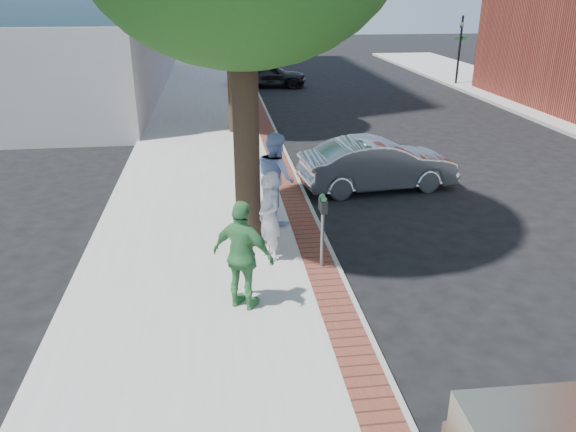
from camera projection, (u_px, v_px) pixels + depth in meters
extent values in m
plane|color=black|center=(289.00, 290.00, 10.36)|extent=(120.00, 120.00, 0.00)
cube|color=#9E9991|center=(208.00, 164.00, 17.50)|extent=(5.00, 60.00, 0.15)
cube|color=brown|center=(278.00, 159.00, 17.73)|extent=(0.60, 60.00, 0.01)
cube|color=gray|center=(289.00, 161.00, 17.81)|extent=(0.10, 60.00, 0.15)
cylinder|color=black|center=(252.00, 54.00, 29.96)|extent=(0.12, 0.12, 3.80)
imported|color=black|center=(252.00, 33.00, 29.54)|extent=(0.18, 0.15, 0.90)
cube|color=#1E7238|center=(252.00, 41.00, 29.70)|extent=(0.70, 0.03, 0.18)
cylinder|color=black|center=(459.00, 51.00, 31.34)|extent=(0.12, 0.12, 3.80)
imported|color=black|center=(462.00, 31.00, 30.92)|extent=(0.18, 0.15, 0.90)
cube|color=#1E7238|center=(461.00, 38.00, 31.07)|extent=(0.70, 0.03, 0.18)
cylinder|color=black|center=(246.00, 142.00, 11.15)|extent=(0.52, 0.52, 4.40)
cylinder|color=black|center=(233.00, 79.00, 20.54)|extent=(0.40, 0.40, 3.85)
cylinder|color=gray|center=(322.00, 239.00, 10.71)|extent=(0.07, 0.07, 1.15)
cube|color=#2D3030|center=(324.00, 207.00, 10.37)|extent=(0.12, 0.14, 0.24)
cube|color=#2D3030|center=(322.00, 204.00, 10.53)|extent=(0.12, 0.14, 0.24)
sphere|color=#3F8C4C|center=(324.00, 200.00, 10.31)|extent=(0.11, 0.11, 0.11)
sphere|color=#3F8C4C|center=(322.00, 196.00, 10.48)|extent=(0.11, 0.11, 0.11)
imported|color=silver|center=(270.00, 216.00, 10.93)|extent=(0.63, 0.77, 1.80)
imported|color=#97B2E9|center=(276.00, 177.00, 12.77)|extent=(1.06, 1.20, 2.07)
imported|color=#3E8A48|center=(243.00, 256.00, 9.21)|extent=(1.19, 0.99, 1.90)
imported|color=#B1B4B8|center=(378.00, 164.00, 15.36)|extent=(4.40, 1.96, 1.40)
imported|color=black|center=(268.00, 74.00, 31.35)|extent=(4.36, 2.18, 1.43)
cube|color=black|center=(520.00, 420.00, 5.90)|extent=(1.48, 0.05, 0.37)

